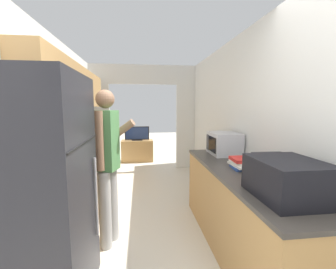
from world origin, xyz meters
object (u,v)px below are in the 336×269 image
(range_oven, at_px, (82,182))
(person, at_px, (107,163))
(microwave, at_px, (224,144))
(suitcase, at_px, (287,179))
(tv_cabinet, at_px, (137,151))
(refrigerator, at_px, (33,196))
(book_stack, at_px, (241,163))
(television, at_px, (137,134))

(range_oven, bearing_deg, person, -59.49)
(microwave, bearing_deg, suitcase, -93.77)
(tv_cabinet, bearing_deg, person, -94.10)
(refrigerator, relative_size, range_oven, 1.73)
(person, distance_m, tv_cabinet, 3.87)
(person, relative_size, book_stack, 5.53)
(suitcase, bearing_deg, tv_cabinet, 103.18)
(refrigerator, xyz_separation_m, tv_cabinet, (0.70, 4.56, -0.59))
(range_oven, distance_m, suitcase, 2.69)
(person, bearing_deg, range_oven, 49.43)
(microwave, height_order, book_stack, microwave)
(microwave, relative_size, tv_cabinet, 0.53)
(person, relative_size, suitcase, 3.09)
(refrigerator, distance_m, tv_cabinet, 4.66)
(book_stack, bearing_deg, range_oven, 150.52)
(refrigerator, distance_m, person, 0.86)
(person, distance_m, television, 3.78)
(microwave, xyz_separation_m, tv_cabinet, (-1.22, 3.34, -0.73))
(refrigerator, bearing_deg, suitcase, -7.58)
(tv_cabinet, bearing_deg, refrigerator, -98.69)
(suitcase, height_order, television, suitcase)
(television, bearing_deg, tv_cabinet, 90.00)
(suitcase, height_order, tv_cabinet, suitcase)
(book_stack, relative_size, tv_cabinet, 0.36)
(range_oven, relative_size, person, 0.60)
(refrigerator, height_order, book_stack, refrigerator)
(range_oven, distance_m, television, 3.05)
(refrigerator, height_order, range_oven, refrigerator)
(refrigerator, xyz_separation_m, range_oven, (-0.07, 1.59, -0.44))
(person, height_order, microwave, person)
(tv_cabinet, bearing_deg, book_stack, -74.32)
(microwave, bearing_deg, television, 110.34)
(person, bearing_deg, tv_cabinet, 14.82)
(microwave, distance_m, book_stack, 0.73)
(person, height_order, book_stack, person)
(suitcase, xyz_separation_m, book_stack, (0.01, 0.75, -0.08))
(microwave, height_order, television, microwave)
(range_oven, relative_size, television, 1.54)
(person, height_order, suitcase, person)
(range_oven, relative_size, book_stack, 3.30)
(tv_cabinet, bearing_deg, microwave, -69.89)
(microwave, bearing_deg, tv_cabinet, 110.11)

